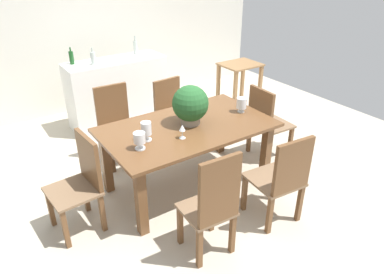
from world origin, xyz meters
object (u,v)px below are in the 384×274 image
wine_bottle_clear (135,47)px  chair_foot_end (266,120)px  chair_head_end (81,179)px  side_table (240,75)px  flower_centerpiece (190,104)px  wine_glass (182,129)px  chair_far_left (116,121)px  wine_bottle_amber (71,58)px  crystal_vase_center_near (139,139)px  chair_far_right (172,109)px  chair_near_right (282,177)px  crystal_vase_left (241,104)px  wine_bottle_dark (93,58)px  crystal_vase_right (146,129)px  kitchen_counter (118,92)px  dining_table (188,136)px  chair_near_left (213,204)px

wine_bottle_clear → chair_foot_end: bearing=-72.0°
chair_head_end → side_table: (3.14, 1.43, 0.05)m
flower_centerpiece → wine_glass: flower_centerpiece is taller
chair_far_left → chair_head_end: bearing=-125.8°
wine_bottle_clear → chair_far_left: bearing=-127.3°
chair_foot_end → wine_bottle_amber: bearing=40.7°
chair_foot_end → crystal_vase_center_near: (-1.81, -0.17, 0.34)m
chair_foot_end → crystal_vase_center_near: bearing=98.0°
crystal_vase_center_near → chair_foot_end: bearing=5.3°
chair_far_right → chair_near_right: chair_near_right is taller
crystal_vase_left → crystal_vase_center_near: bearing=-174.7°
crystal_vase_left → wine_bottle_dark: 2.25m
chair_far_right → crystal_vase_center_near: size_ratio=5.31×
chair_foot_end → crystal_vase_right: size_ratio=4.84×
kitchen_counter → wine_bottle_clear: (0.41, 0.13, 0.60)m
dining_table → crystal_vase_right: crystal_vase_right is taller
crystal_vase_right → wine_bottle_dark: wine_bottle_dark is taller
side_table → kitchen_counter: bearing=162.8°
chair_far_left → crystal_vase_right: bearing=-93.6°
chair_far_right → kitchen_counter: 1.08m
wine_bottle_clear → crystal_vase_right: bearing=-114.0°
chair_far_left → wine_bottle_dark: 1.13m
chair_far_right → wine_bottle_dark: bearing=118.8°
chair_far_right → wine_bottle_amber: size_ratio=3.81×
crystal_vase_left → crystal_vase_right: (-1.21, -0.01, 0.01)m
chair_near_left → chair_near_right: bearing=-177.3°
chair_near_left → dining_table: bearing=-109.0°
chair_near_left → wine_bottle_amber: bearing=-85.1°
flower_centerpiece → crystal_vase_right: size_ratio=2.18×
flower_centerpiece → wine_bottle_clear: 2.16m
chair_far_left → wine_bottle_dark: size_ratio=4.15×
chair_near_right → wine_bottle_clear: size_ratio=3.51×
crystal_vase_left → side_table: size_ratio=0.22×
wine_bottle_clear → side_table: bearing=-25.6°
chair_near_right → wine_bottle_clear: bearing=-86.3°
chair_foot_end → crystal_vase_center_near: chair_foot_end is taller
chair_head_end → wine_bottle_amber: 2.32m
chair_far_right → wine_glass: size_ratio=6.11×
chair_foot_end → wine_bottle_dark: (-1.43, 1.97, 0.55)m
chair_far_right → side_table: 1.63m
flower_centerpiece → crystal_vase_left: 0.66m
wine_bottle_dark → wine_bottle_amber: 0.30m
flower_centerpiece → wine_bottle_amber: wine_bottle_amber is taller
crystal_vase_left → side_table: bearing=49.4°
chair_near_right → wine_glass: bearing=-48.7°
chair_head_end → crystal_vase_left: chair_head_end is taller
crystal_vase_left → wine_bottle_amber: bearing=118.9°
chair_foot_end → crystal_vase_center_near: size_ratio=5.58×
kitchen_counter → wine_bottle_dark: wine_bottle_dark is taller
chair_far_left → kitchen_counter: bearing=67.4°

